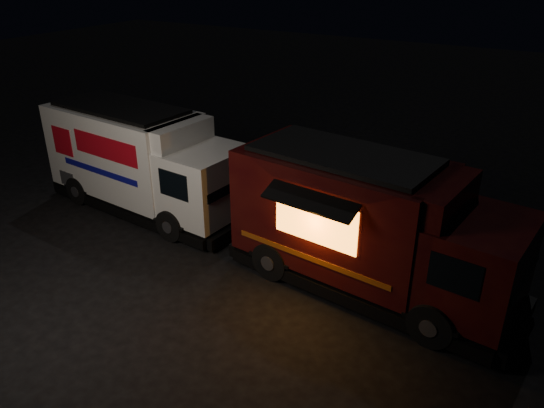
{
  "coord_description": "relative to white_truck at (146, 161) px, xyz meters",
  "views": [
    {
      "loc": [
        7.37,
        -9.09,
        7.61
      ],
      "look_at": [
        0.87,
        2.0,
        1.4
      ],
      "focal_mm": 35.0,
      "sensor_mm": 36.0,
      "label": 1
    }
  ],
  "objects": [
    {
      "name": "white_truck",
      "position": [
        0.0,
        0.0,
        0.0
      ],
      "size": [
        7.37,
        3.07,
        3.26
      ],
      "primitive_type": null,
      "rotation": [
        0.0,
        0.0,
        -0.09
      ],
      "color": "silver",
      "rests_on": "ground"
    },
    {
      "name": "ground",
      "position": [
        3.83,
        -2.25,
        -1.63
      ],
      "size": [
        80.0,
        80.0,
        0.0
      ],
      "primitive_type": "plane",
      "color": "black",
      "rests_on": "ground"
    },
    {
      "name": "red_truck",
      "position": [
        7.7,
        -0.58,
        0.04
      ],
      "size": [
        7.44,
        3.46,
        3.34
      ],
      "primitive_type": null,
      "rotation": [
        0.0,
        0.0,
        -0.12
      ],
      "color": "#3B0D0A",
      "rests_on": "ground"
    }
  ]
}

